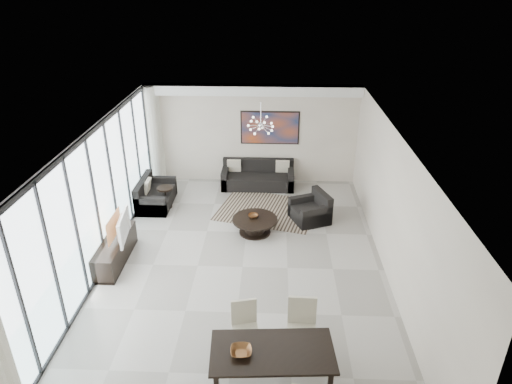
# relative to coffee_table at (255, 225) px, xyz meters

# --- Properties ---
(room_shell) EXTENTS (6.00, 9.00, 2.90)m
(room_shell) POSITION_rel_coffee_table_xyz_m (0.26, -1.43, 1.24)
(room_shell) COLOR #A8A39B
(room_shell) RESTS_ON ground
(window_wall) EXTENTS (0.37, 8.95, 2.90)m
(window_wall) POSITION_rel_coffee_table_xyz_m (-3.06, -1.43, 1.25)
(window_wall) COLOR silver
(window_wall) RESTS_ON floor
(soffit) EXTENTS (5.98, 0.40, 0.26)m
(soffit) POSITION_rel_coffee_table_xyz_m (-0.20, 2.87, 2.56)
(soffit) COLOR white
(soffit) RESTS_ON room_shell
(painting) EXTENTS (1.68, 0.04, 0.98)m
(painting) POSITION_rel_coffee_table_xyz_m (0.30, 3.04, 1.44)
(painting) COLOR #B24418
(painting) RESTS_ON room_shell
(chandelier) EXTENTS (0.66, 0.66, 0.71)m
(chandelier) POSITION_rel_coffee_table_xyz_m (0.10, 1.07, 2.14)
(chandelier) COLOR silver
(chandelier) RESTS_ON room_shell
(rug) EXTENTS (2.87, 2.46, 0.01)m
(rug) POSITION_rel_coffee_table_xyz_m (0.27, 1.17, -0.21)
(rug) COLOR black
(rug) RESTS_ON floor
(coffee_table) EXTENTS (1.08, 1.08, 0.38)m
(coffee_table) POSITION_rel_coffee_table_xyz_m (0.00, 0.00, 0.00)
(coffee_table) COLOR black
(coffee_table) RESTS_ON floor
(bowl_coffee) EXTENTS (0.27, 0.27, 0.08)m
(bowl_coffee) POSITION_rel_coffee_table_xyz_m (-0.04, 0.05, 0.20)
(bowl_coffee) COLOR brown
(bowl_coffee) RESTS_ON coffee_table
(sofa_main) EXTENTS (2.07, 0.85, 0.75)m
(sofa_main) POSITION_rel_coffee_table_xyz_m (-0.02, 2.63, 0.04)
(sofa_main) COLOR black
(sofa_main) RESTS_ON floor
(loveseat) EXTENTS (0.82, 1.46, 0.73)m
(loveseat) POSITION_rel_coffee_table_xyz_m (-2.74, 1.35, 0.03)
(loveseat) COLOR black
(loveseat) RESTS_ON floor
(armchair) EXTENTS (1.09, 1.12, 0.73)m
(armchair) POSITION_rel_coffee_table_xyz_m (1.38, 0.67, 0.04)
(armchair) COLOR black
(armchair) RESTS_ON floor
(side_table) EXTENTS (0.42, 0.42, 0.58)m
(side_table) POSITION_rel_coffee_table_xyz_m (-2.41, 1.21, 0.18)
(side_table) COLOR black
(side_table) RESTS_ON floor
(tv_console) EXTENTS (0.48, 1.71, 0.53)m
(tv_console) POSITION_rel_coffee_table_xyz_m (-2.96, -1.33, 0.05)
(tv_console) COLOR black
(tv_console) RESTS_ON floor
(television) EXTENTS (0.24, 0.99, 0.56)m
(television) POSITION_rel_coffee_table_xyz_m (-2.80, -1.26, 0.60)
(television) COLOR gray
(television) RESTS_ON tv_console
(dining_table) EXTENTS (1.85, 1.01, 0.75)m
(dining_table) POSITION_rel_coffee_table_xyz_m (0.46, -4.53, 0.45)
(dining_table) COLOR black
(dining_table) RESTS_ON floor
(dining_chair_nw) EXTENTS (0.50, 0.50, 0.91)m
(dining_chair_nw) POSITION_rel_coffee_table_xyz_m (0.00, -3.73, 0.31)
(dining_chair_nw) COLOR beige
(dining_chair_nw) RESTS_ON floor
(dining_chair_ne) EXTENTS (0.48, 0.48, 1.01)m
(dining_chair_ne) POSITION_rel_coffee_table_xyz_m (0.92, -3.74, 0.36)
(dining_chair_ne) COLOR beige
(dining_chair_ne) RESTS_ON floor
(bowl_dining) EXTENTS (0.34, 0.34, 0.08)m
(bowl_dining) POSITION_rel_coffee_table_xyz_m (0.01, -4.61, 0.57)
(bowl_dining) COLOR brown
(bowl_dining) RESTS_ON dining_table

